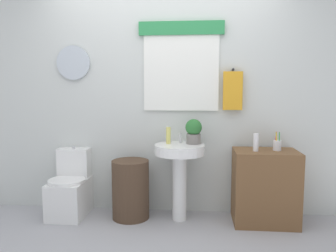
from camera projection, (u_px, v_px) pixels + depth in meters
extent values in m
cube|color=silver|center=(164.00, 94.00, 3.62)|extent=(4.40, 0.10, 2.60)
cube|color=white|center=(181.00, 73.00, 3.52)|extent=(0.80, 0.03, 0.80)
cube|color=#2D894C|center=(181.00, 28.00, 3.45)|extent=(0.90, 0.04, 0.14)
cylinder|color=silver|center=(73.00, 63.00, 3.61)|extent=(0.37, 0.03, 0.37)
cylinder|color=black|center=(233.00, 70.00, 3.45)|extent=(0.02, 0.06, 0.02)
cube|color=gold|center=(233.00, 91.00, 3.46)|extent=(0.20, 0.05, 0.40)
cube|color=white|center=(70.00, 198.00, 3.54)|extent=(0.36, 0.50, 0.38)
cylinder|color=white|center=(67.00, 181.00, 3.46)|extent=(0.38, 0.38, 0.03)
cube|color=white|center=(74.00, 162.00, 3.67)|extent=(0.34, 0.18, 0.32)
cylinder|color=silver|center=(74.00, 147.00, 3.65)|extent=(0.04, 0.04, 0.02)
cylinder|color=#4C3828|center=(131.00, 189.00, 3.47)|extent=(0.39, 0.39, 0.61)
cylinder|color=white|center=(179.00, 187.00, 3.42)|extent=(0.15, 0.15, 0.69)
cylinder|color=white|center=(180.00, 149.00, 3.37)|extent=(0.51, 0.51, 0.10)
cylinder|color=silver|center=(180.00, 138.00, 3.48)|extent=(0.03, 0.03, 0.10)
cube|color=brown|center=(265.00, 187.00, 3.34)|extent=(0.63, 0.44, 0.74)
cylinder|color=#DBD166|center=(168.00, 135.00, 3.42)|extent=(0.05, 0.05, 0.17)
cylinder|color=slate|center=(194.00, 139.00, 3.41)|extent=(0.15, 0.15, 0.10)
sphere|color=#2D7033|center=(194.00, 127.00, 3.39)|extent=(0.17, 0.17, 0.17)
cylinder|color=white|center=(256.00, 142.00, 3.26)|extent=(0.05, 0.05, 0.18)
cylinder|color=silver|center=(277.00, 145.00, 3.30)|extent=(0.08, 0.08, 0.10)
cylinder|color=green|center=(279.00, 141.00, 3.29)|extent=(0.01, 0.02, 0.18)
cylinder|color=red|center=(276.00, 141.00, 3.31)|extent=(0.02, 0.02, 0.18)
cylinder|color=yellow|center=(277.00, 141.00, 3.28)|extent=(0.02, 0.02, 0.18)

